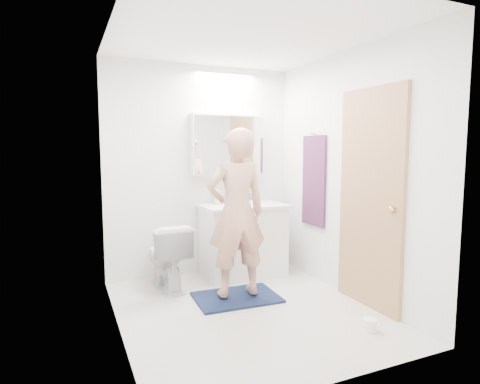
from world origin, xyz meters
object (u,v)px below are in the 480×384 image
person (237,213)px  toothbrush_cup (252,198)px  medicine_cabinet (228,145)px  toilet_paper_roll (370,325)px  soap_bottle_a (218,195)px  toilet (167,256)px  vanity_cabinet (243,241)px  soap_bottle_b (221,196)px

person → toothbrush_cup: bearing=-121.1°
medicine_cabinet → person: medicine_cabinet is taller
medicine_cabinet → toilet_paper_roll: bearing=-77.7°
person → soap_bottle_a: bearing=-95.5°
medicine_cabinet → toilet_paper_roll: 2.48m
toilet → toilet_paper_roll: bearing=125.7°
vanity_cabinet → soap_bottle_b: 0.59m
vanity_cabinet → person: person is taller
toilet → person: size_ratio=0.44×
vanity_cabinet → medicine_cabinet: medicine_cabinet is taller
soap_bottle_a → toothbrush_cup: (0.44, 0.01, -0.06)m
soap_bottle_b → toilet_paper_roll: bearing=-74.6°
soap_bottle_a → soap_bottle_b: (0.05, 0.03, -0.02)m
person → toothbrush_cup: 1.01m
soap_bottle_b → toothbrush_cup: size_ratio=1.70×
soap_bottle_b → vanity_cabinet: bearing=-41.3°
person → toothbrush_cup: (0.56, 0.84, 0.02)m
vanity_cabinet → soap_bottle_b: bearing=138.7°
vanity_cabinet → toothbrush_cup: toothbrush_cup is taller
toilet_paper_roll → toothbrush_cup: bearing=94.1°
toilet_paper_roll → person: bearing=122.9°
medicine_cabinet → soap_bottle_b: 0.60m
person → toilet_paper_roll: bearing=125.7°
soap_bottle_a → soap_bottle_b: 0.06m
toilet → soap_bottle_a: 0.92m
toilet → toilet_paper_roll: toilet is taller
medicine_cabinet → soap_bottle_a: medicine_cabinet is taller
vanity_cabinet → soap_bottle_a: soap_bottle_a is taller
soap_bottle_a → soap_bottle_b: size_ratio=1.24×
person → soap_bottle_b: 0.87m
medicine_cabinet → soap_bottle_b: medicine_cabinet is taller
toilet → soap_bottle_a: soap_bottle_a is taller
toilet → toilet_paper_roll: 2.08m
toilet → medicine_cabinet: bearing=-159.9°
medicine_cabinet → toilet_paper_roll: (0.43, -1.96, -1.45)m
toilet_paper_roll → soap_bottle_b: bearing=105.4°
soap_bottle_b → toilet_paper_roll: size_ratio=1.60×
person → toilet_paper_roll: (0.70, -1.08, -0.80)m
toothbrush_cup → toilet_paper_roll: (0.14, -1.91, -0.82)m
person → soap_bottle_a: size_ratio=7.34×
vanity_cabinet → medicine_cabinet: 1.13m
vanity_cabinet → toilet: bearing=-172.9°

